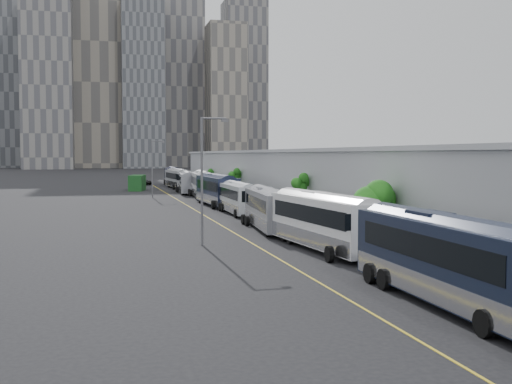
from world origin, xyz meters
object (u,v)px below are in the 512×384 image
object	(u,v)px
bus_1	(447,267)
bus_9	(173,178)
bus_4	(238,201)
shipping_container	(137,183)
bus_2	(323,226)
suv	(143,182)
bus_5	(217,192)
street_lamp_far	(153,165)
bus_7	(187,184)
bus_3	(269,212)
bus_6	(203,187)
street_lamp_near	(204,172)
bus_8	(178,180)

from	to	relation	value
bus_1	bus_9	world-z (taller)	bus_1
bus_4	shipping_container	xyz separation A→B (m)	(-8.29, 49.74, -0.09)
bus_1	shipping_container	distance (m)	94.29
bus_2	suv	xyz separation A→B (m)	(-5.89, 98.74, -0.96)
bus_5	street_lamp_far	xyz separation A→B (m)	(-6.67, 17.66, 3.34)
bus_7	bus_9	xyz separation A→B (m)	(0.68, 28.04, 0.08)
bus_3	shipping_container	xyz separation A→B (m)	(-7.78, 64.99, -0.14)
bus_1	bus_4	size ratio (longest dim) A/B	1.12
bus_9	shipping_container	xyz separation A→B (m)	(-8.48, -17.39, -0.24)
bus_4	bus_1	bearing A→B (deg)	-89.74
street_lamp_far	suv	world-z (taller)	street_lamp_far
bus_2	bus_5	size ratio (longest dim) A/B	0.98
bus_2	street_lamp_far	xyz separation A→B (m)	(-6.99, 57.30, 3.38)
bus_6	bus_7	world-z (taller)	bus_6
bus_7	bus_1	bearing A→B (deg)	-84.91
bus_7	suv	world-z (taller)	bus_7
bus_7	street_lamp_near	size ratio (longest dim) A/B	1.38
bus_2	bus_4	size ratio (longest dim) A/B	1.13
bus_2	bus_4	xyz separation A→B (m)	(-0.06, 27.71, -0.17)
bus_3	suv	size ratio (longest dim) A/B	2.49
bus_8	street_lamp_far	bearing A→B (deg)	-108.84
bus_6	bus_9	xyz separation A→B (m)	(-0.14, 39.76, -0.08)
shipping_container	bus_9	bearing A→B (deg)	75.34
bus_2	street_lamp_far	world-z (taller)	street_lamp_far
bus_8	shipping_container	bearing A→B (deg)	-147.10
bus_7	bus_9	bearing A→B (deg)	93.42
bus_5	bus_8	bearing A→B (deg)	87.65
suv	bus_8	bearing A→B (deg)	-86.17
bus_1	street_lamp_far	world-z (taller)	street_lamp_far
bus_1	suv	distance (m)	115.36
bus_7	street_lamp_far	distance (m)	11.99
bus_7	shipping_container	distance (m)	13.20
bus_2	bus_9	world-z (taller)	bus_2
bus_6	bus_8	bearing A→B (deg)	95.18
bus_1	bus_6	distance (m)	71.56
bus_6	bus_8	xyz separation A→B (m)	(-0.49, 28.57, -0.12)
shipping_container	bus_5	bearing A→B (deg)	-66.67
bus_1	bus_7	world-z (taller)	bus_1
bus_9	bus_4	bearing A→B (deg)	-89.02
bus_2	bus_8	distance (m)	83.66
street_lamp_far	shipping_container	size ratio (longest dim) A/B	1.40
bus_2	suv	world-z (taller)	bus_2
bus_9	street_lamp_near	size ratio (longest dim) A/B	1.44
bus_9	shipping_container	size ratio (longest dim) A/B	2.15
bus_8	bus_2	bearing A→B (deg)	-94.27
street_lamp_far	bus_5	bearing A→B (deg)	-69.32
street_lamp_near	bus_4	bearing A→B (deg)	72.11
bus_1	street_lamp_near	size ratio (longest dim) A/B	1.47
bus_4	bus_7	bearing A→B (deg)	91.11
bus_4	bus_9	xyz separation A→B (m)	(0.19, 67.13, 0.15)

